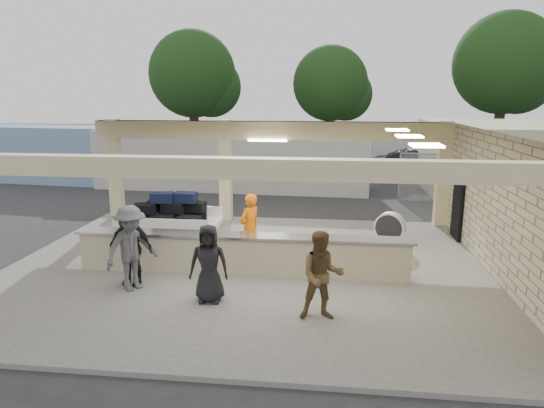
# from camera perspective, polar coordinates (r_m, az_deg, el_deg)

# --- Properties ---
(ground) EXTENTS (120.00, 120.00, 0.00)m
(ground) POSITION_cam_1_polar(r_m,az_deg,el_deg) (12.51, -3.16, -7.71)
(ground) COLOR #272729
(ground) RESTS_ON ground
(pavilion) EXTENTS (12.01, 10.00, 3.55)m
(pavilion) POSITION_cam_1_polar(r_m,az_deg,el_deg) (12.71, -1.78, -1.01)
(pavilion) COLOR #63615C
(pavilion) RESTS_ON ground
(baggage_counter) EXTENTS (8.20, 0.58, 0.98)m
(baggage_counter) POSITION_cam_1_polar(r_m,az_deg,el_deg) (11.85, -3.61, -5.89)
(baggage_counter) COLOR #BAAD8B
(baggage_counter) RESTS_ON pavilion
(luggage_cart) EXTENTS (2.71, 1.70, 1.57)m
(luggage_cart) POSITION_cam_1_polar(r_m,az_deg,el_deg) (14.11, -11.99, -1.58)
(luggage_cart) COLOR white
(luggage_cart) RESTS_ON pavilion
(drum_fan) EXTENTS (0.92, 0.61, 0.97)m
(drum_fan) POSITION_cam_1_polar(r_m,az_deg,el_deg) (14.40, 13.71, -2.72)
(drum_fan) COLOR white
(drum_fan) RESTS_ON pavilion
(baggage_handler) EXTENTS (0.67, 0.76, 1.83)m
(baggage_handler) POSITION_cam_1_polar(r_m,az_deg,el_deg) (12.47, -2.64, -2.88)
(baggage_handler) COLOR orange
(baggage_handler) RESTS_ON pavilion
(passenger_a) EXTENTS (0.90, 0.48, 1.76)m
(passenger_a) POSITION_cam_1_polar(r_m,az_deg,el_deg) (9.42, 5.91, -8.39)
(passenger_a) COLOR brown
(passenger_a) RESTS_ON pavilion
(passenger_b) EXTENTS (1.07, 0.48, 1.76)m
(passenger_b) POSITION_cam_1_polar(r_m,az_deg,el_deg) (11.53, -16.31, -4.86)
(passenger_b) COLOR black
(passenger_b) RESTS_ON pavilion
(passenger_c) EXTENTS (1.07, 1.26, 1.92)m
(passenger_c) POSITION_cam_1_polar(r_m,az_deg,el_deg) (11.17, -16.25, -4.99)
(passenger_c) COLOR #4A4B4F
(passenger_c) RESTS_ON pavilion
(passenger_d) EXTENTS (0.84, 0.40, 1.67)m
(passenger_d) POSITION_cam_1_polar(r_m,az_deg,el_deg) (10.25, -7.44, -6.95)
(passenger_d) COLOR black
(passenger_d) RESTS_ON pavilion
(car_white_a) EXTENTS (4.91, 2.50, 1.37)m
(car_white_a) POSITION_cam_1_polar(r_m,az_deg,el_deg) (25.94, 24.07, 3.46)
(car_white_a) COLOR white
(car_white_a) RESTS_ON ground
(car_dark) EXTENTS (4.96, 2.35, 1.59)m
(car_dark) POSITION_cam_1_polar(r_m,az_deg,el_deg) (26.48, 17.08, 4.41)
(car_dark) COLOR black
(car_dark) RESTS_ON ground
(container_white) EXTENTS (12.89, 3.20, 2.77)m
(container_white) POSITION_cam_1_polar(r_m,az_deg,el_deg) (22.98, -4.81, 5.23)
(container_white) COLOR beige
(container_white) RESTS_ON ground
(container_blue) EXTENTS (10.98, 3.64, 2.80)m
(container_blue) POSITION_cam_1_polar(r_m,az_deg,el_deg) (26.96, -22.94, 5.41)
(container_blue) COLOR #79A1C2
(container_blue) RESTS_ON ground
(tree_left) EXTENTS (6.60, 6.30, 9.00)m
(tree_left) POSITION_cam_1_polar(r_m,az_deg,el_deg) (37.03, -8.77, 14.47)
(tree_left) COLOR #382619
(tree_left) RESTS_ON ground
(tree_mid) EXTENTS (6.00, 5.60, 8.00)m
(tree_mid) POSITION_cam_1_polar(r_m,az_deg,el_deg) (37.71, 7.36, 13.53)
(tree_mid) COLOR #382619
(tree_mid) RESTS_ON ground
(tree_right) EXTENTS (7.20, 7.00, 10.00)m
(tree_right) POSITION_cam_1_polar(r_m,az_deg,el_deg) (38.74, 26.06, 14.21)
(tree_right) COLOR #382619
(tree_right) RESTS_ON ground
(adjacent_building) EXTENTS (6.00, 8.00, 3.20)m
(adjacent_building) POSITION_cam_1_polar(r_m,az_deg,el_deg) (22.96, 25.71, 4.55)
(adjacent_building) COLOR beige
(adjacent_building) RESTS_ON ground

